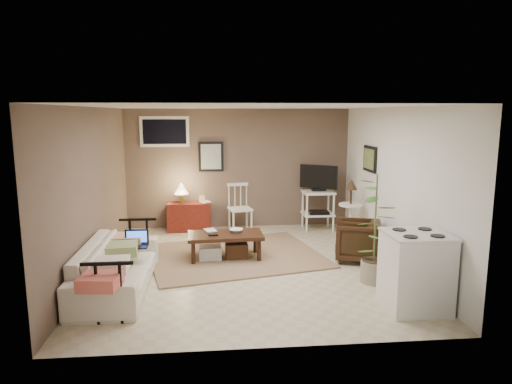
{
  "coord_description": "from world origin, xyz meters",
  "views": [
    {
      "loc": [
        -0.5,
        -6.68,
        2.31
      ],
      "look_at": [
        0.16,
        0.35,
        1.09
      ],
      "focal_mm": 32.0,
      "sensor_mm": 36.0,
      "label": 1
    }
  ],
  "objects": [
    {
      "name": "red_console",
      "position": [
        -1.01,
        2.23,
        0.34
      ],
      "size": [
        0.85,
        0.38,
        0.98
      ],
      "color": "maroon",
      "rests_on": "floor"
    },
    {
      "name": "side_table",
      "position": [
        1.96,
        1.2,
        0.71
      ],
      "size": [
        0.43,
        0.43,
        1.15
      ],
      "color": "white",
      "rests_on": "floor"
    },
    {
      "name": "floor",
      "position": [
        0.0,
        0.0,
        0.0
      ],
      "size": [
        5.0,
        5.0,
        0.0
      ],
      "primitive_type": "plane",
      "color": "#C1B293",
      "rests_on": "ground"
    },
    {
      "name": "rug",
      "position": [
        -0.17,
        0.48,
        0.01
      ],
      "size": [
        3.12,
        2.71,
        0.03
      ],
      "primitive_type": "cube",
      "rotation": [
        0.0,
        0.0,
        0.23
      ],
      "color": "#82644C",
      "rests_on": "floor"
    },
    {
      "name": "laptop",
      "position": [
        -1.59,
        -0.4,
        0.54
      ],
      "size": [
        0.33,
        0.24,
        0.22
      ],
      "color": "black",
      "rests_on": "sofa"
    },
    {
      "name": "sofa_end_rails",
      "position": [
        -1.68,
        -0.76,
        0.36
      ],
      "size": [
        0.57,
        2.13,
        0.72
      ],
      "primitive_type": null,
      "color": "black",
      "rests_on": "floor"
    },
    {
      "name": "bowl",
      "position": [
        -0.16,
        0.43,
        0.53
      ],
      "size": [
        0.22,
        0.07,
        0.21
      ],
      "primitive_type": "imported",
      "rotation": [
        0.0,
        0.0,
        -0.11
      ],
      "color": "black",
      "rests_on": "coffee_table"
    },
    {
      "name": "armchair",
      "position": [
        1.75,
        0.11,
        0.35
      ],
      "size": [
        0.81,
        0.84,
        0.7
      ],
      "primitive_type": "imported",
      "rotation": [
        0.0,
        0.0,
        -1.86
      ],
      "color": "black",
      "rests_on": "floor"
    },
    {
      "name": "book_table",
      "position": [
        -0.65,
        0.52,
        0.54
      ],
      "size": [
        0.17,
        0.07,
        0.23
      ],
      "primitive_type": "imported",
      "rotation": [
        0.0,
        0.0,
        0.32
      ],
      "color": "black",
      "rests_on": "coffee_table"
    },
    {
      "name": "sofa",
      "position": [
        -1.8,
        -0.76,
        0.42
      ],
      "size": [
        0.62,
        2.14,
        0.84
      ],
      "primitive_type": "imported",
      "rotation": [
        0.0,
        0.0,
        1.57
      ],
      "color": "silver",
      "rests_on": "floor"
    },
    {
      "name": "sofa_pillows",
      "position": [
        -1.75,
        -1.01,
        0.51
      ],
      "size": [
        0.41,
        2.03,
        0.14
      ],
      "primitive_type": null,
      "color": "beige",
      "rests_on": "sofa"
    },
    {
      "name": "coffee_table",
      "position": [
        -0.34,
        0.34,
        0.25
      ],
      "size": [
        1.21,
        0.66,
        0.45
      ],
      "color": "black",
      "rests_on": "floor"
    },
    {
      "name": "tv_stand",
      "position": [
        1.57,
        2.1,
        0.69
      ],
      "size": [
        0.67,
        0.5,
        1.3
      ],
      "color": "white",
      "rests_on": "floor"
    },
    {
      "name": "potted_plant",
      "position": [
        1.67,
        -0.85,
        0.82
      ],
      "size": [
        0.38,
        0.38,
        1.53
      ],
      "color": "#9F977E",
      "rests_on": "floor"
    },
    {
      "name": "book_console",
      "position": [
        -0.76,
        2.21,
        0.69
      ],
      "size": [
        0.18,
        0.08,
        0.25
      ],
      "primitive_type": "imported",
      "rotation": [
        0.0,
        0.0,
        0.32
      ],
      "color": "black",
      "rests_on": "red_console"
    },
    {
      "name": "spindle_chair",
      "position": [
        0.01,
        2.14,
        0.44
      ],
      "size": [
        0.49,
        0.49,
        0.93
      ],
      "color": "white",
      "rests_on": "floor"
    },
    {
      "name": "stove",
      "position": [
        1.86,
        -1.73,
        0.47
      ],
      "size": [
        0.72,
        0.67,
        0.94
      ],
      "color": "white",
      "rests_on": "floor"
    },
    {
      "name": "art_right",
      "position": [
        2.23,
        1.05,
        1.52
      ],
      "size": [
        0.03,
        0.6,
        0.45
      ],
      "primitive_type": "cube",
      "color": "black"
    },
    {
      "name": "art_back",
      "position": [
        -0.55,
        2.48,
        1.45
      ],
      "size": [
        0.5,
        0.03,
        0.6
      ],
      "primitive_type": "cube",
      "color": "black"
    },
    {
      "name": "window",
      "position": [
        -1.45,
        2.48,
        1.95
      ],
      "size": [
        0.96,
        0.03,
        0.6
      ],
      "primitive_type": "cube",
      "color": "white"
    }
  ]
}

